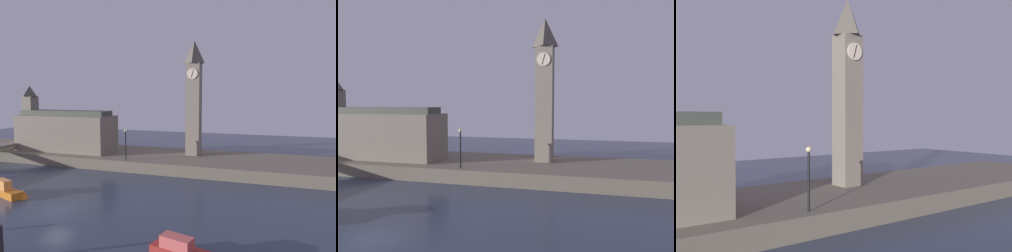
# 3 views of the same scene
# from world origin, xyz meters

# --- Properties ---
(ground_plane) EXTENTS (120.00, 120.00, 0.00)m
(ground_plane) POSITION_xyz_m (0.00, 0.00, 0.00)
(ground_plane) COLOR #2D384C
(far_embankment) EXTENTS (70.00, 12.00, 1.50)m
(far_embankment) POSITION_xyz_m (0.00, 20.00, 0.75)
(far_embankment) COLOR #6B6051
(far_embankment) RESTS_ON ground
(clock_tower) EXTENTS (2.18, 2.23, 16.58)m
(clock_tower) POSITION_xyz_m (7.40, 21.43, 10.07)
(clock_tower) COLOR slate
(clock_tower) RESTS_ON far_embankment
(parliament_hall) EXTENTS (15.71, 5.47, 10.30)m
(parliament_hall) POSITION_xyz_m (-13.21, 18.71, 4.67)
(parliament_hall) COLOR slate
(parliament_hall) RESTS_ON far_embankment
(streetlamp) EXTENTS (0.36, 0.36, 4.16)m
(streetlamp) POSITION_xyz_m (-0.50, 15.04, 4.08)
(streetlamp) COLOR black
(streetlamp) RESTS_ON far_embankment
(mooring_post_right) EXTENTS (0.31, 0.31, 2.24)m
(mooring_post_right) POSITION_xyz_m (2.16, -7.80, 1.12)
(mooring_post_right) COLOR #272727
(mooring_post_right) RESTS_ON ground
(boat_patrol_orange) EXTENTS (4.77, 2.41, 1.79)m
(boat_patrol_orange) POSITION_xyz_m (-6.95, 1.64, 0.59)
(boat_patrol_orange) COLOR orange
(boat_patrol_orange) RESTS_ON ground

